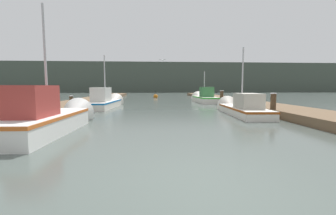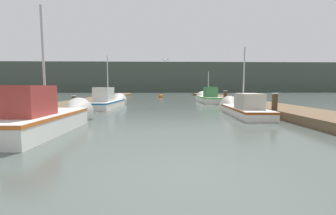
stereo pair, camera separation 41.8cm
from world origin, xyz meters
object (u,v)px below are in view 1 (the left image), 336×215
Objects in this scene: fishing_boat_0 at (52,117)px; mooring_piling_0 at (71,104)px; mooring_piling_1 at (105,98)px; seagull_lead at (162,60)px; fishing_boat_1 at (240,108)px; fishing_boat_2 at (106,101)px; channel_buoy at (156,96)px; mooring_piling_2 at (222,97)px; fishing_boat_3 at (204,98)px; mooring_piling_3 at (273,105)px.

fishing_boat_0 is 5.69m from mooring_piling_0.
mooring_piling_1 is 1.86× the size of seagull_lead.
fishing_boat_1 is at bearing -42.51° from mooring_piling_1.
fishing_boat_0 is 11.04m from seagull_lead.
fishing_boat_2 is 5.37m from seagull_lead.
channel_buoy is (5.22, 17.41, -0.35)m from mooring_piling_0.
mooring_piling_2 is at bearing 30.11° from seagull_lead.
fishing_boat_1 is 19.19m from channel_buoy.
fishing_boat_3 is 4.42× the size of mooring_piling_3.
fishing_boat_0 is 16.49m from fishing_boat_3.
mooring_piling_0 is at bearing -106.69° from channel_buoy.
fishing_boat_0 reaches higher than fishing_boat_2.
mooring_piling_1 is 11.09m from channel_buoy.
fishing_boat_1 is (8.55, 4.33, -0.12)m from fishing_boat_0.
mooring_piling_0 is 0.93× the size of channel_buoy.
seagull_lead is (-4.30, -4.39, 3.19)m from fishing_boat_3.
fishing_boat_1 is 5.11× the size of channel_buoy.
mooring_piling_3 is at bearing -85.66° from fishing_boat_3.
mooring_piling_1 is 0.86× the size of mooring_piling_2.
mooring_piling_0 is at bearing -93.07° from mooring_piling_1.
fishing_boat_1 is 1.04× the size of fishing_boat_3.
fishing_boat_0 reaches higher than fishing_boat_1.
fishing_boat_1 is 4.72× the size of mooring_piling_2.
fishing_boat_2 is (0.05, 9.17, -0.05)m from fishing_boat_0.
fishing_boat_1 reaches higher than channel_buoy.
fishing_boat_1 reaches higher than mooring_piling_1.
fishing_boat_3 is 6.93m from seagull_lead.
channel_buoy is at bearing 77.92° from fishing_boat_2.
fishing_boat_3 is (8.59, 4.88, 0.00)m from fishing_boat_2.
mooring_piling_0 is at bearing -140.56° from fishing_boat_3.
mooring_piling_3 is at bearing -43.50° from mooring_piling_1.
fishing_boat_0 is at bearing -122.77° from fishing_boat_3.
mooring_piling_3 is at bearing -73.95° from channel_buoy.
mooring_piling_1 is 0.94× the size of channel_buoy.
seagull_lead reaches higher than mooring_piling_2.
mooring_piling_3 is (1.16, -1.40, 0.26)m from fishing_boat_1.
fishing_boat_3 is at bearing 95.52° from mooring_piling_3.
fishing_boat_2 is 6.03× the size of mooring_piling_1.
fishing_boat_0 is 4.90× the size of channel_buoy.
fishing_boat_2 reaches higher than mooring_piling_2.
fishing_boat_3 is 13.05m from mooring_piling_0.
fishing_boat_3 is 9.79× the size of seagull_lead.
seagull_lead is (-5.38, 6.73, 3.00)m from mooring_piling_3.
fishing_boat_3 is (0.08, 9.72, 0.07)m from fishing_boat_1.
mooring_piling_0 is 11.29m from mooring_piling_3.
fishing_boat_0 is 13.00m from mooring_piling_1.
seagull_lead is (-4.22, 5.33, 3.26)m from fishing_boat_1.
mooring_piling_3 is (1.08, -11.12, 0.19)m from fishing_boat_3.
fishing_boat_3 is 4.55× the size of mooring_piling_2.
channel_buoy is at bearing 116.27° from mooring_piling_2.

